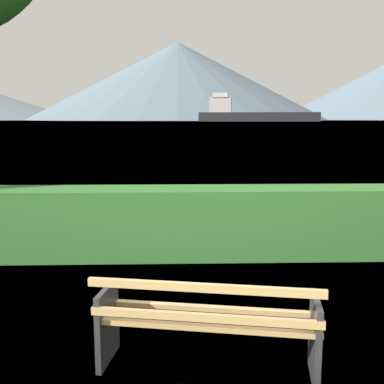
{
  "coord_description": "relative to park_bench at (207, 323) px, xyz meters",
  "views": [
    {
      "loc": [
        -0.25,
        -3.69,
        2.13
      ],
      "look_at": [
        0.0,
        4.44,
        0.82
      ],
      "focal_mm": 43.0,
      "sensor_mm": 36.0,
      "label": 1
    }
  ],
  "objects": [
    {
      "name": "ground_plane",
      "position": [
        0.01,
        0.06,
        -0.43
      ],
      "size": [
        1400.0,
        1400.0,
        0.0
      ],
      "primitive_type": "plane",
      "color": "olive"
    },
    {
      "name": "water_surface",
      "position": [
        0.01,
        309.13,
        -0.43
      ],
      "size": [
        620.0,
        620.0,
        0.0
      ],
      "primitive_type": "plane",
      "color": "#7A99A8",
      "rests_on": "ground_plane"
    },
    {
      "name": "distant_hills",
      "position": [
        33.88,
        568.36,
        39.29
      ],
      "size": [
        943.95,
        408.65,
        87.46
      ],
      "color": "gray",
      "rests_on": "ground_plane"
    },
    {
      "name": "park_bench",
      "position": [
        0.0,
        0.0,
        0.0
      ],
      "size": [
        1.93,
        0.89,
        0.87
      ],
      "color": "tan",
      "rests_on": "ground_plane"
    },
    {
      "name": "hedge_row",
      "position": [
        0.01,
        3.31,
        0.11
      ],
      "size": [
        8.04,
        0.79,
        1.07
      ],
      "primitive_type": "cube",
      "color": "#387A33",
      "rests_on": "ground_plane"
    },
    {
      "name": "cargo_ship_large",
      "position": [
        46.97,
        301.8,
        4.76
      ],
      "size": [
        78.99,
        23.7,
        18.55
      ],
      "color": "#232328",
      "rests_on": "water_surface"
    }
  ]
}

